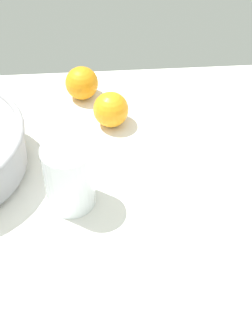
# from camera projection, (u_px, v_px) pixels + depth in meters

# --- Properties ---
(ground_plane) EXTENTS (1.34, 0.84, 0.03)m
(ground_plane) POSITION_uv_depth(u_px,v_px,m) (147.00, 227.00, 0.77)
(ground_plane) COLOR white
(juice_glass) EXTENTS (0.08, 0.08, 0.12)m
(juice_glass) POSITION_uv_depth(u_px,v_px,m) (69.00, 179.00, 0.76)
(juice_glass) COLOR white
(juice_glass) RESTS_ON ground_plane
(loose_orange_0) EXTENTS (0.07, 0.07, 0.07)m
(loose_orange_0) POSITION_uv_depth(u_px,v_px,m) (111.00, 109.00, 0.91)
(loose_orange_0) COLOR orange
(loose_orange_0) RESTS_ON ground_plane
(loose_orange_1) EXTENTS (0.07, 0.07, 0.07)m
(loose_orange_1) POSITION_uv_depth(u_px,v_px,m) (82.00, 83.00, 0.97)
(loose_orange_1) COLOR orange
(loose_orange_1) RESTS_ON ground_plane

